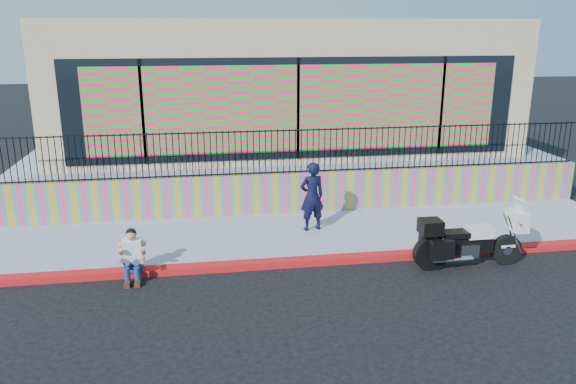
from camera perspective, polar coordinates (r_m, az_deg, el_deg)
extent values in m
plane|color=black|center=(12.56, 4.23, -7.21)|extent=(90.00, 90.00, 0.00)
cube|color=red|center=(12.53, 4.23, -6.90)|extent=(16.00, 0.30, 0.15)
cube|color=#9096AD|center=(14.02, 2.71, -4.28)|extent=(16.00, 3.00, 0.15)
cube|color=#F7417D|center=(15.31, 1.55, -0.01)|extent=(16.00, 0.20, 1.10)
cube|color=#9096AD|center=(20.21, -1.07, 3.81)|extent=(16.00, 10.00, 1.25)
cube|color=tan|center=(19.61, -1.03, 11.19)|extent=(14.00, 8.00, 4.00)
cube|color=black|center=(15.71, 1.02, 8.44)|extent=(12.60, 0.04, 2.80)
cube|color=#FB375A|center=(15.68, 1.04, 8.43)|extent=(11.48, 0.02, 2.40)
cylinder|color=black|center=(13.24, 21.27, -5.48)|extent=(0.68, 0.14, 0.68)
cylinder|color=black|center=(12.48, 14.30, -6.16)|extent=(0.68, 0.14, 0.68)
cube|color=black|center=(12.78, 17.96, -5.10)|extent=(0.97, 0.29, 0.35)
cube|color=silver|center=(12.79, 17.71, -5.54)|extent=(0.41, 0.35, 0.31)
cube|color=white|center=(12.76, 18.81, -3.83)|extent=(0.56, 0.33, 0.25)
cube|color=black|center=(12.53, 16.60, -4.10)|extent=(0.56, 0.35, 0.12)
cube|color=white|center=(13.12, 22.27, -2.70)|extent=(0.31, 0.53, 0.43)
cube|color=silver|center=(13.04, 22.58, -1.33)|extent=(0.19, 0.47, 0.35)
cube|color=black|center=(12.24, 14.28, -3.44)|extent=(0.45, 0.43, 0.31)
cube|color=black|center=(12.18, 15.38, -5.68)|extent=(0.49, 0.18, 0.41)
cube|color=black|center=(12.70, 14.26, -4.67)|extent=(0.49, 0.18, 0.41)
cube|color=white|center=(13.21, 21.32, -5.07)|extent=(0.33, 0.16, 0.06)
imported|color=black|center=(13.84, 2.45, -0.45)|extent=(0.70, 0.54, 1.73)
cube|color=navy|center=(12.21, -15.36, -7.25)|extent=(0.36, 0.28, 0.18)
cube|color=white|center=(12.05, -15.51, -5.80)|extent=(0.38, 0.27, 0.54)
sphere|color=tan|center=(11.88, -15.66, -4.26)|extent=(0.21, 0.21, 0.21)
cube|color=#472814|center=(11.91, -16.00, -8.95)|extent=(0.11, 0.26, 0.10)
cube|color=#472814|center=(11.88, -15.03, -8.92)|extent=(0.11, 0.26, 0.10)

